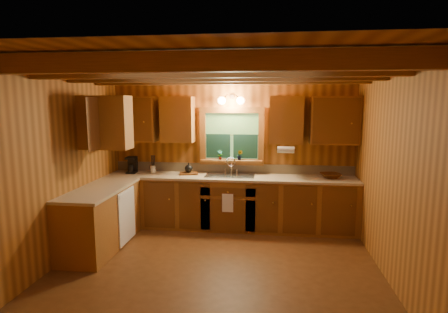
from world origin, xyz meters
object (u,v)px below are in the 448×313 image
Objects in this scene: coffee_maker at (132,165)px; wicker_basket at (331,176)px; sink at (230,178)px; cutting_board at (189,173)px.

wicker_basket is (3.40, -0.03, -0.10)m from coffee_maker.
coffee_maker is at bearing 178.10° from sink.
cutting_board is (1.02, -0.00, -0.13)m from coffee_maker.
wicker_basket is at bearing -14.82° from cutting_board.
coffee_maker is (-1.75, 0.06, 0.19)m from sink.
coffee_maker reaches higher than wicker_basket.
cutting_board is 2.39m from wicker_basket.
sink is 0.73m from cutting_board.
wicker_basket is at bearing 0.90° from sink.
wicker_basket reaches higher than cutting_board.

